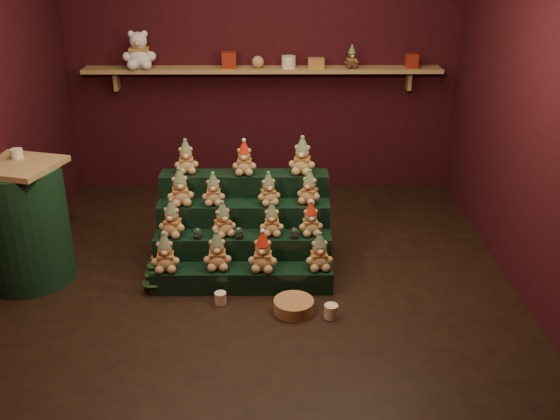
{
  "coord_description": "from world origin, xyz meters",
  "views": [
    {
      "loc": [
        0.13,
        -4.45,
        2.51
      ],
      "look_at": [
        0.16,
        0.25,
        0.46
      ],
      "focal_mm": 40.0,
      "sensor_mm": 36.0,
      "label": 1
    }
  ],
  "objects_px": {
    "snow_globe_c": "(294,233)",
    "wicker_basket": "(294,306)",
    "brown_bear": "(352,57)",
    "white_bear": "(139,45)",
    "mug_left": "(221,298)",
    "mini_christmas_tree": "(153,274)",
    "mug_right": "(331,311)",
    "snow_globe_a": "(197,233)",
    "snow_globe_b": "(239,233)",
    "riser_tier_front": "(242,279)",
    "side_table": "(23,223)"
  },
  "relations": [
    {
      "from": "side_table",
      "to": "mug_left",
      "type": "distance_m",
      "value": 1.65
    },
    {
      "from": "mini_christmas_tree",
      "to": "mug_right",
      "type": "height_order",
      "value": "mini_christmas_tree"
    },
    {
      "from": "snow_globe_c",
      "to": "white_bear",
      "type": "distance_m",
      "value": 2.68
    },
    {
      "from": "side_table",
      "to": "mug_right",
      "type": "bearing_deg",
      "value": 1.72
    },
    {
      "from": "mug_left",
      "to": "mug_right",
      "type": "distance_m",
      "value": 0.83
    },
    {
      "from": "mini_christmas_tree",
      "to": "wicker_basket",
      "type": "distance_m",
      "value": 1.11
    },
    {
      "from": "snow_globe_a",
      "to": "white_bear",
      "type": "xyz_separation_m",
      "value": [
        -0.74,
        1.9,
        1.15
      ]
    },
    {
      "from": "snow_globe_c",
      "to": "wicker_basket",
      "type": "distance_m",
      "value": 0.6
    },
    {
      "from": "snow_globe_a",
      "to": "mini_christmas_tree",
      "type": "bearing_deg",
      "value": -149.65
    },
    {
      "from": "mini_christmas_tree",
      "to": "wicker_basket",
      "type": "bearing_deg",
      "value": -15.3
    },
    {
      "from": "mug_right",
      "to": "snow_globe_a",
      "type": "bearing_deg",
      "value": 150.71
    },
    {
      "from": "riser_tier_front",
      "to": "mug_left",
      "type": "relative_size",
      "value": 15.75
    },
    {
      "from": "mug_left",
      "to": "white_bear",
      "type": "bearing_deg",
      "value": 112.34
    },
    {
      "from": "snow_globe_a",
      "to": "snow_globe_b",
      "type": "xyz_separation_m",
      "value": [
        0.32,
        0.0,
        0.0
      ]
    },
    {
      "from": "snow_globe_b",
      "to": "mini_christmas_tree",
      "type": "distance_m",
      "value": 0.73
    },
    {
      "from": "snow_globe_b",
      "to": "mug_right",
      "type": "distance_m",
      "value": 0.96
    },
    {
      "from": "snow_globe_c",
      "to": "white_bear",
      "type": "height_order",
      "value": "white_bear"
    },
    {
      "from": "snow_globe_c",
      "to": "mug_right",
      "type": "height_order",
      "value": "snow_globe_c"
    },
    {
      "from": "mug_right",
      "to": "snow_globe_c",
      "type": "bearing_deg",
      "value": 114.01
    },
    {
      "from": "mug_right",
      "to": "side_table",
      "type": "bearing_deg",
      "value": 166.02
    },
    {
      "from": "mug_left",
      "to": "side_table",
      "type": "bearing_deg",
      "value": 165.78
    },
    {
      "from": "riser_tier_front",
      "to": "brown_bear",
      "type": "xyz_separation_m",
      "value": [
        1.02,
        2.06,
        1.34
      ]
    },
    {
      "from": "brown_bear",
      "to": "snow_globe_a",
      "type": "bearing_deg",
      "value": -132.47
    },
    {
      "from": "wicker_basket",
      "to": "mug_right",
      "type": "bearing_deg",
      "value": -16.75
    },
    {
      "from": "snow_globe_b",
      "to": "riser_tier_front",
      "type": "bearing_deg",
      "value": -81.1
    },
    {
      "from": "white_bear",
      "to": "side_table",
      "type": "bearing_deg",
      "value": -113.76
    },
    {
      "from": "snow_globe_a",
      "to": "mini_christmas_tree",
      "type": "relative_size",
      "value": 0.28
    },
    {
      "from": "snow_globe_a",
      "to": "white_bear",
      "type": "bearing_deg",
      "value": 111.2
    },
    {
      "from": "snow_globe_a",
      "to": "brown_bear",
      "type": "relative_size",
      "value": 0.4
    },
    {
      "from": "riser_tier_front",
      "to": "mug_left",
      "type": "xyz_separation_m",
      "value": [
        -0.15,
        -0.21,
        -0.05
      ]
    },
    {
      "from": "riser_tier_front",
      "to": "mini_christmas_tree",
      "type": "relative_size",
      "value": 4.43
    },
    {
      "from": "white_bear",
      "to": "mug_left",
      "type": "bearing_deg",
      "value": -73.42
    },
    {
      "from": "mug_left",
      "to": "snow_globe_a",
      "type": "bearing_deg",
      "value": 117.91
    },
    {
      "from": "snow_globe_c",
      "to": "mini_christmas_tree",
      "type": "xyz_separation_m",
      "value": [
        -1.08,
        -0.19,
        -0.25
      ]
    },
    {
      "from": "snow_globe_c",
      "to": "brown_bear",
      "type": "distance_m",
      "value": 2.25
    },
    {
      "from": "mug_right",
      "to": "mini_christmas_tree",
      "type": "bearing_deg",
      "value": 164.41
    },
    {
      "from": "snow_globe_b",
      "to": "brown_bear",
      "type": "height_order",
      "value": "brown_bear"
    },
    {
      "from": "snow_globe_a",
      "to": "brown_bear",
      "type": "bearing_deg",
      "value": 54.25
    },
    {
      "from": "snow_globe_a",
      "to": "mug_right",
      "type": "xyz_separation_m",
      "value": [
        1.01,
        -0.57,
        -0.35
      ]
    },
    {
      "from": "mug_right",
      "to": "brown_bear",
      "type": "relative_size",
      "value": 0.46
    },
    {
      "from": "mini_christmas_tree",
      "to": "brown_bear",
      "type": "distance_m",
      "value": 2.99
    },
    {
      "from": "riser_tier_front",
      "to": "snow_globe_b",
      "type": "distance_m",
      "value": 0.36
    },
    {
      "from": "snow_globe_a",
      "to": "snow_globe_c",
      "type": "xyz_separation_m",
      "value": [
        0.76,
        0.0,
        0.0
      ]
    },
    {
      "from": "snow_globe_b",
      "to": "mug_left",
      "type": "distance_m",
      "value": 0.53
    },
    {
      "from": "side_table",
      "to": "white_bear",
      "type": "relative_size",
      "value": 2.13
    },
    {
      "from": "snow_globe_a",
      "to": "white_bear",
      "type": "relative_size",
      "value": 0.19
    },
    {
      "from": "snow_globe_a",
      "to": "mug_left",
      "type": "relative_size",
      "value": 0.98
    },
    {
      "from": "brown_bear",
      "to": "mug_left",
      "type": "bearing_deg",
      "value": -124.04
    },
    {
      "from": "mug_left",
      "to": "brown_bear",
      "type": "bearing_deg",
      "value": 62.69
    },
    {
      "from": "riser_tier_front",
      "to": "side_table",
      "type": "xyz_separation_m",
      "value": [
        -1.7,
        0.18,
        0.4
      ]
    }
  ]
}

